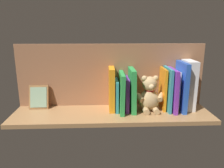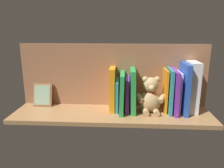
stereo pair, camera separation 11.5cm
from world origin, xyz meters
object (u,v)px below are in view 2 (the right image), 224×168
book_0 (184,88)px  teddy_bear (150,97)px  picture_frame_leaning (43,95)px  dictionary_thick_white (192,87)px

book_0 → teddy_bear: 18.29cm
book_0 → picture_frame_leaning: (79.63, -5.64, -6.85)cm
dictionary_thick_white → teddy_bear: 22.90cm
dictionary_thick_white → picture_frame_leaning: 84.58cm
dictionary_thick_white → picture_frame_leaning: size_ratio=2.03×
teddy_bear → picture_frame_leaning: 62.35cm
book_0 → picture_frame_leaning: size_ratio=1.99×
dictionary_thick_white → picture_frame_leaning: dictionary_thick_white is taller
dictionary_thick_white → book_0: size_ratio=1.02×
teddy_bear → dictionary_thick_white: bearing=-175.0°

